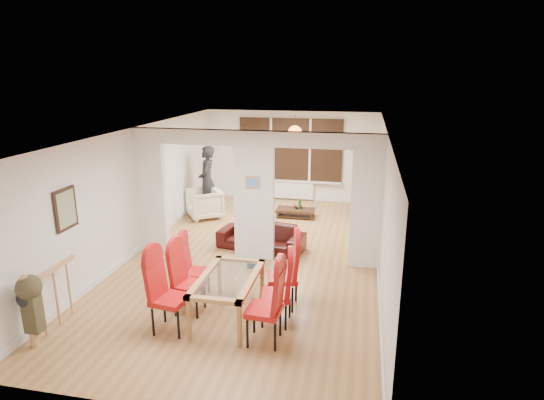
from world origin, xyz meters
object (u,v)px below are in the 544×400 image
(person, at_px, (207,181))
(coffee_table, at_px, (295,213))
(dining_chair_la, at_px, (170,294))
(bottle, at_px, (300,204))
(bowl, at_px, (298,207))
(television, at_px, (358,203))
(dining_chair_lc, at_px, (195,269))
(sofa, at_px, (261,237))
(dining_chair_ra, at_px, (264,304))
(dining_chair_rb, at_px, (276,290))
(dining_chair_lb, at_px, (189,280))
(dining_chair_rc, at_px, (283,272))
(dining_table, at_px, (228,297))
(armchair, at_px, (204,204))

(person, relative_size, coffee_table, 1.85)
(dining_chair_la, relative_size, coffee_table, 1.19)
(bottle, relative_size, bowl, 1.25)
(television, distance_m, bowl, 1.64)
(television, bearing_deg, bottle, 118.52)
(person, xyz_separation_m, coffee_table, (2.34, 0.17, -0.80))
(bottle, bearing_deg, dining_chair_lc, -103.29)
(sofa, distance_m, coffee_table, 2.33)
(dining_chair_ra, xyz_separation_m, dining_chair_rb, (0.07, 0.53, -0.04))
(dining_chair_lb, bearing_deg, sofa, 89.46)
(dining_chair_rc, distance_m, bottle, 4.66)
(person, relative_size, bottle, 6.36)
(dining_chair_la, relative_size, dining_chair_lb, 1.08)
(dining_chair_lc, relative_size, dining_chair_ra, 0.88)
(dining_table, relative_size, armchair, 1.79)
(dining_chair_ra, distance_m, bowl, 5.84)
(sofa, height_order, bottle, sofa)
(dining_chair_rb, relative_size, armchair, 1.31)
(dining_table, relative_size, coffee_table, 1.51)
(person, relative_size, bowl, 7.94)
(dining_chair_rc, distance_m, bowl, 4.78)
(dining_chair_lb, bearing_deg, dining_chair_la, -88.26)
(dining_table, height_order, coffee_table, dining_table)
(dining_chair_ra, height_order, bottle, dining_chair_ra)
(dining_chair_rb, bearing_deg, dining_chair_lb, 169.54)
(dining_chair_la, xyz_separation_m, bottle, (1.08, 5.70, -0.22))
(dining_chair_rc, distance_m, person, 5.30)
(dining_table, xyz_separation_m, dining_chair_lb, (-0.65, 0.06, 0.19))
(dining_table, bearing_deg, coffee_table, 87.27)
(dining_chair_lc, relative_size, person, 0.56)
(dining_chair_ra, bearing_deg, dining_chair_la, -177.23)
(dining_chair_lc, bearing_deg, dining_chair_ra, -41.52)
(dining_chair_rc, relative_size, sofa, 0.64)
(dining_chair_lb, bearing_deg, dining_chair_rc, 29.08)
(dining_table, xyz_separation_m, television, (1.82, 5.91, -0.07))
(armchair, bearing_deg, television, 72.82)
(coffee_table, bearing_deg, dining_chair_lc, -102.08)
(coffee_table, bearing_deg, bowl, 63.64)
(armchair, xyz_separation_m, television, (3.89, 1.22, -0.10))
(dining_chair_rc, relative_size, bottle, 4.10)
(dining_chair_rc, bearing_deg, armchair, 111.08)
(dining_table, distance_m, bowl, 5.31)
(person, bearing_deg, dining_chair_la, -0.13)
(dining_chair_ra, relative_size, person, 0.64)
(dining_chair_rb, distance_m, television, 6.01)
(bottle, height_order, bowl, bottle)
(dining_chair_lb, height_order, dining_chair_rc, dining_chair_rc)
(dining_chair_lc, distance_m, coffee_table, 4.75)
(dining_chair_rb, bearing_deg, person, 111.00)
(sofa, distance_m, armchair, 2.63)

